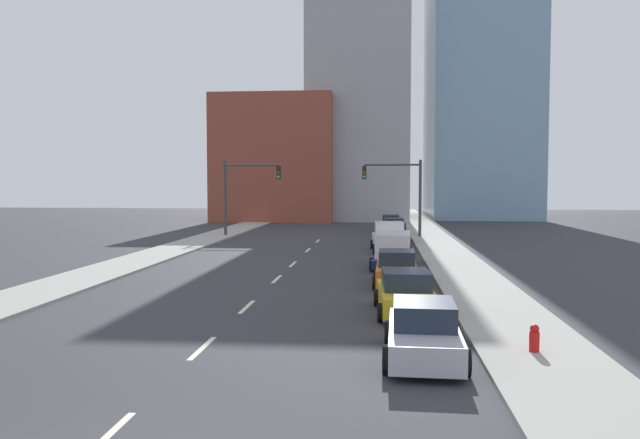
{
  "coord_description": "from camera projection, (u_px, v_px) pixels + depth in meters",
  "views": [
    {
      "loc": [
        4.79,
        -8.31,
        4.48
      ],
      "look_at": [
        1.04,
        30.52,
        2.2
      ],
      "focal_mm": 35.0,
      "sensor_mm": 36.0,
      "label": 1
    }
  ],
  "objects": [
    {
      "name": "sedan_maroon",
      "position": [
        394.0,
        227.0,
        53.74
      ],
      "size": [
        2.13,
        4.59,
        1.47
      ],
      "rotation": [
        0.0,
        0.0,
        0.03
      ],
      "color": "maroon",
      "rests_on": "ground"
    },
    {
      "name": "building_glass_right",
      "position": [
        479.0,
        82.0,
        82.02
      ],
      "size": [
        13.0,
        20.0,
        35.59
      ],
      "color": "#7A9EB7",
      "rests_on": "ground"
    },
    {
      "name": "sidewalk_left",
      "position": [
        231.0,
        231.0,
        57.74
      ],
      "size": [
        3.24,
        96.44,
        0.13
      ],
      "color": "#9E9B93",
      "rests_on": "ground"
    },
    {
      "name": "box_truck_navy",
      "position": [
        393.0,
        251.0,
        33.18
      ],
      "size": [
        2.5,
        5.84,
        1.85
      ],
      "rotation": [
        0.0,
        0.0,
        -0.05
      ],
      "color": "#141E47",
      "rests_on": "ground"
    },
    {
      "name": "traffic_signal_left",
      "position": [
        241.0,
        187.0,
        52.1
      ],
      "size": [
        4.84,
        0.35,
        6.37
      ],
      "color": "#38383D",
      "rests_on": "ground"
    },
    {
      "name": "sedan_teal",
      "position": [
        391.0,
        223.0,
        59.47
      ],
      "size": [
        2.11,
        4.65,
        1.47
      ],
      "rotation": [
        0.0,
        0.0,
        -0.01
      ],
      "color": "#196B75",
      "rests_on": "ground"
    },
    {
      "name": "fire_hydrant",
      "position": [
        534.0,
        340.0,
        16.11
      ],
      "size": [
        0.26,
        0.26,
        0.84
      ],
      "color": "red",
      "rests_on": "ground"
    },
    {
      "name": "sidewalk_right",
      "position": [
        426.0,
        232.0,
        56.03
      ],
      "size": [
        3.24,
        96.44,
        0.13
      ],
      "color": "#9E9B93",
      "rests_on": "ground"
    },
    {
      "name": "building_office_center",
      "position": [
        360.0,
        103.0,
        79.71
      ],
      "size": [
        12.0,
        20.0,
        29.57
      ],
      "color": "#99999E",
      "rests_on": "ground"
    },
    {
      "name": "pickup_truck_white",
      "position": [
        390.0,
        239.0,
        41.08
      ],
      "size": [
        2.61,
        5.37,
        1.91
      ],
      "rotation": [
        0.0,
        0.0,
        0.06
      ],
      "color": "silver",
      "rests_on": "ground"
    },
    {
      "name": "lane_stripe_at_8m",
      "position": [
        202.0,
        348.0,
        16.93
      ],
      "size": [
        0.16,
        2.4,
        0.01
      ],
      "primitive_type": "cube",
      "color": "beige",
      "rests_on": "ground"
    },
    {
      "name": "lane_stripe_at_26m",
      "position": [
        293.0,
        264.0,
        34.49
      ],
      "size": [
        0.16,
        2.4,
        0.01
      ],
      "primitive_type": "cube",
      "color": "beige",
      "rests_on": "ground"
    },
    {
      "name": "sedan_tan",
      "position": [
        396.0,
        233.0,
        47.36
      ],
      "size": [
        2.12,
        4.46,
        1.46
      ],
      "rotation": [
        0.0,
        0.0,
        -0.02
      ],
      "color": "tan",
      "rests_on": "ground"
    },
    {
      "name": "traffic_signal_right",
      "position": [
        403.0,
        187.0,
        50.81
      ],
      "size": [
        4.84,
        0.35,
        6.37
      ],
      "color": "#38383D",
      "rests_on": "ground"
    },
    {
      "name": "lane_stripe_at_20m",
      "position": [
        277.0,
        279.0,
        29.11
      ],
      "size": [
        0.16,
        2.4,
        0.01
      ],
      "primitive_type": "cube",
      "color": "beige",
      "rests_on": "ground"
    },
    {
      "name": "sedan_silver",
      "position": [
        424.0,
        333.0,
        15.84
      ],
      "size": [
        2.11,
        4.38,
        1.49
      ],
      "rotation": [
        0.0,
        0.0,
        -0.03
      ],
      "color": "#B2B2BC",
      "rests_on": "ground"
    },
    {
      "name": "lane_stripe_at_14m",
      "position": [
        247.0,
        307.0,
        22.57
      ],
      "size": [
        0.16,
        2.4,
        0.01
      ],
      "primitive_type": "cube",
      "color": "beige",
      "rests_on": "ground"
    },
    {
      "name": "lane_stripe_at_40m",
      "position": [
        318.0,
        241.0,
        48.31
      ],
      "size": [
        0.16,
        2.4,
        0.01
      ],
      "primitive_type": "cube",
      "color": "beige",
      "rests_on": "ground"
    },
    {
      "name": "building_brick_left",
      "position": [
        280.0,
        160.0,
        77.1
      ],
      "size": [
        14.0,
        16.0,
        14.66
      ],
      "color": "brown",
      "rests_on": "ground"
    },
    {
      "name": "lane_stripe_at_33m",
      "position": [
        308.0,
        250.0,
        41.63
      ],
      "size": [
        0.16,
        2.4,
        0.01
      ],
      "primitive_type": "cube",
      "color": "beige",
      "rests_on": "ground"
    },
    {
      "name": "sedan_yellow",
      "position": [
        406.0,
        294.0,
        21.37
      ],
      "size": [
        2.25,
        4.38,
        1.5
      ],
      "rotation": [
        0.0,
        0.0,
        0.05
      ],
      "color": "gold",
      "rests_on": "ground"
    },
    {
      "name": "lane_stripe_at_2m",
      "position": [
        106.0,
        438.0,
        10.96
      ],
      "size": [
        0.16,
        2.4,
        0.01
      ],
      "primitive_type": "cube",
      "color": "beige",
      "rests_on": "ground"
    },
    {
      "name": "sedan_orange",
      "position": [
        397.0,
        269.0,
        27.36
      ],
      "size": [
        2.1,
        4.38,
        1.53
      ],
      "rotation": [
        0.0,
        0.0,
        -0.02
      ],
      "color": "orange",
      "rests_on": "ground"
    }
  ]
}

